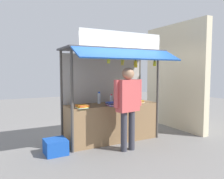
# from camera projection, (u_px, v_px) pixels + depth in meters

# --- Properties ---
(ground_plane) EXTENTS (20.00, 20.00, 0.00)m
(ground_plane) POSITION_uv_depth(u_px,v_px,m) (112.00, 140.00, 5.54)
(ground_plane) COLOR slate
(stall_counter) EXTENTS (2.24, 0.70, 0.91)m
(stall_counter) POSITION_uv_depth(u_px,v_px,m) (112.00, 122.00, 5.51)
(stall_counter) COLOR olive
(stall_counter) RESTS_ON ground
(stall_structure) EXTENTS (2.44, 1.53, 2.57)m
(stall_structure) POSITION_uv_depth(u_px,v_px,m) (110.00, 77.00, 5.49)
(stall_structure) COLOR #4C4742
(stall_structure) RESTS_ON ground
(water_bottle_center) EXTENTS (0.08, 0.08, 0.29)m
(water_bottle_center) POSITION_uv_depth(u_px,v_px,m) (99.00, 98.00, 5.52)
(water_bottle_center) COLOR silver
(water_bottle_center) RESTS_ON stall_counter
(water_bottle_far_right) EXTENTS (0.09, 0.09, 0.32)m
(water_bottle_far_right) POSITION_uv_depth(u_px,v_px,m) (128.00, 96.00, 5.81)
(water_bottle_far_right) COLOR silver
(water_bottle_far_right) RESTS_ON stall_counter
(water_bottle_front_left) EXTENTS (0.07, 0.07, 0.23)m
(water_bottle_front_left) POSITION_uv_depth(u_px,v_px,m) (111.00, 99.00, 5.50)
(water_bottle_front_left) COLOR silver
(water_bottle_front_left) RESTS_ON stall_counter
(water_bottle_far_left) EXTENTS (0.06, 0.06, 0.22)m
(water_bottle_far_left) POSITION_uv_depth(u_px,v_px,m) (135.00, 97.00, 5.93)
(water_bottle_far_left) COLOR silver
(water_bottle_far_left) RESTS_ON stall_counter
(magazine_stack_left) EXTENTS (0.20, 0.32, 0.09)m
(magazine_stack_left) POSITION_uv_depth(u_px,v_px,m) (131.00, 102.00, 5.44)
(magazine_stack_left) COLOR yellow
(magazine_stack_left) RESTS_ON stall_counter
(magazine_stack_rear_center) EXTENTS (0.24, 0.29, 0.08)m
(magazine_stack_rear_center) POSITION_uv_depth(u_px,v_px,m) (112.00, 104.00, 5.18)
(magazine_stack_rear_center) COLOR blue
(magazine_stack_rear_center) RESTS_ON stall_counter
(magazine_stack_right) EXTENTS (0.27, 0.28, 0.06)m
(magazine_stack_right) POSITION_uv_depth(u_px,v_px,m) (138.00, 102.00, 5.67)
(magazine_stack_right) COLOR white
(magazine_stack_right) RESTS_ON stall_counter
(magazine_stack_back_right) EXTENTS (0.26, 0.26, 0.07)m
(magazine_stack_back_right) POSITION_uv_depth(u_px,v_px,m) (82.00, 106.00, 4.83)
(magazine_stack_back_right) COLOR green
(magazine_stack_back_right) RESTS_ON stall_counter
(banana_bunch_inner_left) EXTENTS (0.10, 0.10, 0.27)m
(banana_bunch_inner_left) POSITION_uv_depth(u_px,v_px,m) (155.00, 64.00, 5.43)
(banana_bunch_inner_left) COLOR #332D23
(banana_bunch_rightmost) EXTENTS (0.08, 0.08, 0.22)m
(banana_bunch_rightmost) POSITION_uv_depth(u_px,v_px,m) (109.00, 61.00, 4.84)
(banana_bunch_rightmost) COLOR #332D23
(banana_bunch_inner_right) EXTENTS (0.10, 0.10, 0.31)m
(banana_bunch_inner_right) POSITION_uv_depth(u_px,v_px,m) (136.00, 64.00, 5.17)
(banana_bunch_inner_right) COLOR #332D23
(banana_bunch_leftmost) EXTENTS (0.10, 0.09, 0.26)m
(banana_bunch_leftmost) POSITION_uv_depth(u_px,v_px,m) (122.00, 62.00, 5.00)
(banana_bunch_leftmost) COLOR #332D23
(vendor_person) EXTENTS (0.68, 0.30, 1.78)m
(vendor_person) POSITION_uv_depth(u_px,v_px,m) (128.00, 101.00, 4.74)
(vendor_person) COLOR #383842
(vendor_person) RESTS_ON ground
(plastic_crate) EXTENTS (0.45, 0.45, 0.31)m
(plastic_crate) POSITION_uv_depth(u_px,v_px,m) (56.00, 147.00, 4.60)
(plastic_crate) COLOR #194CB2
(plastic_crate) RESTS_ON ground
(neighbour_wall) EXTENTS (0.20, 2.40, 3.08)m
(neighbour_wall) POSITION_uv_depth(u_px,v_px,m) (174.00, 76.00, 6.75)
(neighbour_wall) COLOR beige
(neighbour_wall) RESTS_ON ground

